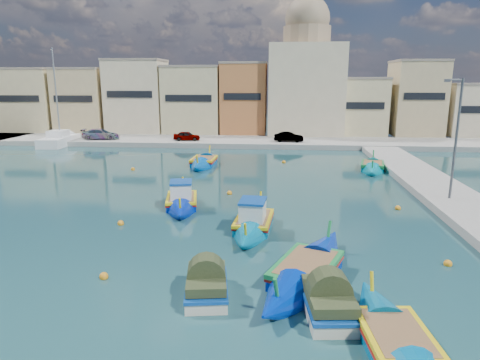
% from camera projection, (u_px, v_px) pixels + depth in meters
% --- Properties ---
extents(ground, '(160.00, 160.00, 0.00)m').
position_uv_depth(ground, '(157.00, 228.00, 23.26)').
color(ground, '#122F37').
rests_on(ground, ground).
extents(north_quay, '(80.00, 8.00, 0.60)m').
position_uv_depth(north_quay, '(227.00, 142.00, 54.23)').
color(north_quay, gray).
rests_on(north_quay, ground).
extents(north_townhouses, '(83.20, 7.87, 10.19)m').
position_uv_depth(north_townhouses, '(281.00, 102.00, 59.71)').
color(north_townhouses, '#C7BA8A').
rests_on(north_townhouses, ground).
extents(church_block, '(10.00, 10.00, 19.10)m').
position_uv_depth(church_block, '(306.00, 76.00, 59.26)').
color(church_block, beige).
rests_on(church_block, ground).
extents(quay_street_lamp, '(1.18, 0.16, 8.00)m').
position_uv_depth(quay_street_lamp, '(455.00, 139.00, 26.54)').
color(quay_street_lamp, '#595B60').
rests_on(quay_street_lamp, ground).
extents(parked_cars, '(27.83, 2.41, 1.32)m').
position_uv_depth(parked_cars, '(165.00, 135.00, 53.25)').
color(parked_cars, '#4C1919').
rests_on(parked_cars, north_quay).
extents(luzzu_turquoise_cabin, '(2.43, 8.37, 2.65)m').
position_uv_depth(luzzu_turquoise_cabin, '(254.00, 223.00, 23.22)').
color(luzzu_turquoise_cabin, '#006E98').
rests_on(luzzu_turquoise_cabin, ground).
extents(luzzu_blue_cabin, '(3.20, 7.69, 2.65)m').
position_uv_depth(luzzu_blue_cabin, '(182.00, 201.00, 27.29)').
color(luzzu_blue_cabin, '#0020A7').
rests_on(luzzu_blue_cabin, ground).
extents(luzzu_cyan_mid, '(3.53, 8.15, 2.35)m').
position_uv_depth(luzzu_cyan_mid, '(372.00, 167.00, 38.61)').
color(luzzu_cyan_mid, '#0088A3').
rests_on(luzzu_cyan_mid, ground).
extents(luzzu_green, '(2.30, 8.11, 2.53)m').
position_uv_depth(luzzu_green, '(204.00, 162.00, 40.61)').
color(luzzu_green, '#004FAC').
rests_on(luzzu_green, ground).
extents(luzzu_blue_south, '(5.28, 9.18, 2.61)m').
position_uv_depth(luzzu_blue_south, '(306.00, 272.00, 17.30)').
color(luzzu_blue_south, '#0027AA').
rests_on(luzzu_blue_south, ground).
extents(luzzu_cyan_south, '(2.47, 7.39, 2.26)m').
position_uv_depth(luzzu_cyan_south, '(396.00, 344.00, 12.66)').
color(luzzu_cyan_south, '#006297').
rests_on(luzzu_cyan_south, ground).
extents(tender_near, '(1.95, 3.03, 1.39)m').
position_uv_depth(tender_near, '(207.00, 286.00, 15.84)').
color(tender_near, beige).
rests_on(tender_near, ground).
extents(tender_far, '(1.90, 3.10, 1.45)m').
position_uv_depth(tender_far, '(328.00, 303.00, 14.54)').
color(tender_far, beige).
rests_on(tender_far, ground).
extents(yacht_north, '(3.15, 9.60, 12.65)m').
position_uv_depth(yacht_north, '(66.00, 139.00, 54.76)').
color(yacht_north, white).
rests_on(yacht_north, ground).
extents(mooring_buoys, '(20.87, 26.17, 0.36)m').
position_uv_depth(mooring_buoys, '(241.00, 202.00, 28.10)').
color(mooring_buoys, orange).
rests_on(mooring_buoys, ground).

